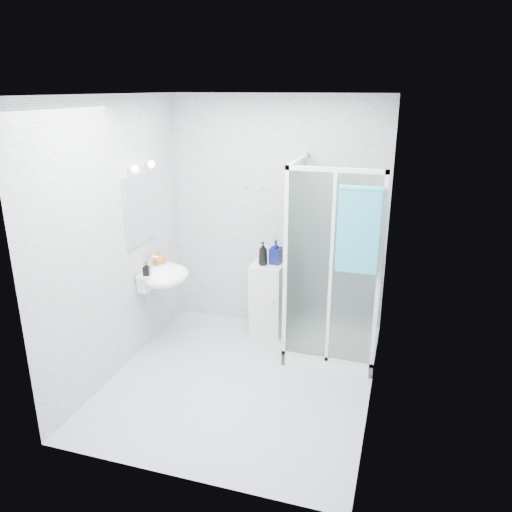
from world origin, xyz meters
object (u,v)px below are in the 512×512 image
(hand_towel, at_px, (358,228))
(soap_dispenser_black, at_px, (146,269))
(soap_dispenser_orange, at_px, (159,258))
(shampoo_bottle_b, at_px, (276,252))
(storage_cabinet, at_px, (267,299))
(shower_enclosure, at_px, (326,314))
(wall_basin, at_px, (163,276))
(shampoo_bottle_a, at_px, (263,253))

(hand_towel, height_order, soap_dispenser_black, hand_towel)
(soap_dispenser_orange, bearing_deg, soap_dispenser_black, -87.09)
(hand_towel, bearing_deg, shampoo_bottle_b, 142.03)
(shampoo_bottle_b, height_order, soap_dispenser_black, shampoo_bottle_b)
(storage_cabinet, relative_size, soap_dispenser_orange, 5.05)
(soap_dispenser_orange, bearing_deg, storage_cabinet, 23.94)
(storage_cabinet, height_order, soap_dispenser_black, soap_dispenser_black)
(shower_enclosure, relative_size, wall_basin, 3.57)
(shower_enclosure, relative_size, shampoo_bottle_b, 7.53)
(hand_towel, distance_m, shampoo_bottle_a, 1.34)
(wall_basin, xyz_separation_m, hand_towel, (1.96, -0.09, 0.70))
(shampoo_bottle_a, height_order, soap_dispenser_black, shampoo_bottle_a)
(shower_enclosure, height_order, storage_cabinet, shower_enclosure)
(hand_towel, bearing_deg, soap_dispenser_orange, 174.39)
(soap_dispenser_black, bearing_deg, hand_towel, 2.94)
(wall_basin, height_order, shampoo_bottle_a, shampoo_bottle_a)
(shampoo_bottle_b, bearing_deg, soap_dispenser_orange, -155.29)
(wall_basin, height_order, storage_cabinet, wall_basin)
(storage_cabinet, xyz_separation_m, soap_dispenser_black, (-1.04, -0.78, 0.52))
(wall_basin, relative_size, shampoo_bottle_a, 2.14)
(shower_enclosure, relative_size, soap_dispenser_orange, 12.25)
(soap_dispenser_black, bearing_deg, shampoo_bottle_b, 36.56)
(hand_towel, height_order, soap_dispenser_orange, hand_towel)
(shampoo_bottle_a, height_order, shampoo_bottle_b, shampoo_bottle_b)
(shampoo_bottle_b, bearing_deg, soap_dispenser_black, -143.44)
(shower_enclosure, bearing_deg, storage_cabinet, 158.73)
(wall_basin, distance_m, storage_cabinet, 1.19)
(wall_basin, xyz_separation_m, soap_dispenser_orange, (-0.10, 0.12, 0.15))
(wall_basin, distance_m, soap_dispenser_orange, 0.21)
(storage_cabinet, height_order, soap_dispenser_orange, soap_dispenser_orange)
(wall_basin, distance_m, hand_towel, 2.08)
(shower_enclosure, distance_m, shampoo_bottle_a, 0.93)
(soap_dispenser_black, bearing_deg, wall_basin, 66.39)
(soap_dispenser_orange, bearing_deg, shampoo_bottle_a, 23.25)
(hand_towel, bearing_deg, shower_enclosure, 127.46)
(storage_cabinet, distance_m, shampoo_bottle_b, 0.55)
(wall_basin, xyz_separation_m, shampoo_bottle_b, (1.03, 0.64, 0.16))
(soap_dispenser_orange, bearing_deg, shower_enclosure, 6.47)
(shower_enclosure, height_order, shampoo_bottle_b, shower_enclosure)
(shampoo_bottle_b, relative_size, soap_dispenser_black, 1.92)
(soap_dispenser_black, bearing_deg, shampoo_bottle_a, 36.66)
(hand_towel, bearing_deg, soap_dispenser_black, -177.06)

